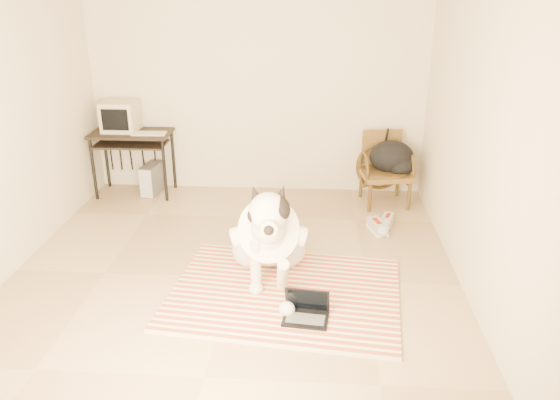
# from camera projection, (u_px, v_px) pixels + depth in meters

# --- Properties ---
(floor) EXTENTS (4.50, 4.50, 0.00)m
(floor) POSITION_uv_depth(u_px,v_px,m) (233.00, 277.00, 4.87)
(floor) COLOR tan
(floor) RESTS_ON ground
(wall_back) EXTENTS (4.50, 0.00, 4.50)m
(wall_back) POSITION_uv_depth(u_px,v_px,m) (257.00, 81.00, 6.43)
(wall_back) COLOR beige
(wall_back) RESTS_ON floor
(wall_front) EXTENTS (4.50, 0.00, 4.50)m
(wall_front) POSITION_uv_depth(u_px,v_px,m) (144.00, 270.00, 2.28)
(wall_front) COLOR beige
(wall_front) RESTS_ON floor
(wall_right) EXTENTS (0.00, 4.50, 4.50)m
(wall_right) POSITION_uv_depth(u_px,v_px,m) (483.00, 135.00, 4.23)
(wall_right) COLOR beige
(wall_right) RESTS_ON floor
(rug) EXTENTS (2.05, 1.66, 0.02)m
(rug) POSITION_uv_depth(u_px,v_px,m) (285.00, 293.00, 4.61)
(rug) COLOR red
(rug) RESTS_ON floor
(dog) EXTENTS (0.68, 1.39, 1.02)m
(dog) POSITION_uv_depth(u_px,v_px,m) (269.00, 236.00, 4.72)
(dog) COLOR silver
(dog) RESTS_ON rug
(laptop) EXTENTS (0.37, 0.29, 0.24)m
(laptop) POSITION_uv_depth(u_px,v_px,m) (306.00, 311.00, 4.23)
(laptop) COLOR black
(laptop) RESTS_ON rug
(computer_desk) EXTENTS (0.94, 0.53, 0.78)m
(computer_desk) POSITION_uv_depth(u_px,v_px,m) (132.00, 141.00, 6.50)
(computer_desk) COLOR black
(computer_desk) RESTS_ON floor
(crt_monitor) EXTENTS (0.40, 0.38, 0.35)m
(crt_monitor) POSITION_uv_depth(u_px,v_px,m) (120.00, 116.00, 6.47)
(crt_monitor) COLOR #B6A88F
(crt_monitor) RESTS_ON computer_desk
(desk_keyboard) EXTENTS (0.40, 0.16, 0.03)m
(desk_keyboard) POSITION_uv_depth(u_px,v_px,m) (149.00, 133.00, 6.37)
(desk_keyboard) COLOR #B6A88F
(desk_keyboard) RESTS_ON computer_desk
(pc_tower) EXTENTS (0.22, 0.41, 0.37)m
(pc_tower) POSITION_uv_depth(u_px,v_px,m) (152.00, 179.00, 6.70)
(pc_tower) COLOR #4D4D4F
(pc_tower) RESTS_ON floor
(rattan_chair) EXTENTS (0.62, 0.60, 0.83)m
(rattan_chair) POSITION_uv_depth(u_px,v_px,m) (385.00, 169.00, 6.35)
(rattan_chair) COLOR brown
(rattan_chair) RESTS_ON floor
(backpack) EXTENTS (0.51, 0.43, 0.38)m
(backpack) POSITION_uv_depth(u_px,v_px,m) (393.00, 158.00, 6.27)
(backpack) COLOR black
(backpack) RESTS_ON rattan_chair
(sneaker_left) EXTENTS (0.22, 0.34, 0.11)m
(sneaker_left) POSITION_uv_depth(u_px,v_px,m) (377.00, 227.00, 5.73)
(sneaker_left) COLOR white
(sneaker_left) RESTS_ON floor
(sneaker_right) EXTENTS (0.18, 0.28, 0.09)m
(sneaker_right) POSITION_uv_depth(u_px,v_px,m) (387.00, 220.00, 5.91)
(sneaker_right) COLOR white
(sneaker_right) RESTS_ON floor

